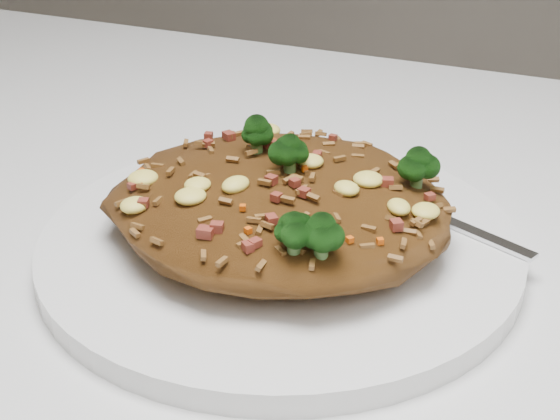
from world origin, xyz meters
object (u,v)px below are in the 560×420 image
(fork, at_px, (427,213))
(fried_rice, at_px, (281,191))
(plate, at_px, (280,243))
(dining_table, at_px, (206,352))

(fork, bearing_deg, fried_rice, -120.02)
(plate, relative_size, fork, 1.81)
(dining_table, bearing_deg, fried_rice, 2.08)
(dining_table, xyz_separation_m, fried_rice, (0.05, 0.00, 0.13))
(plate, xyz_separation_m, fork, (0.07, 0.06, 0.01))
(dining_table, relative_size, plate, 4.25)
(plate, relative_size, fried_rice, 1.41)
(fried_rice, bearing_deg, plate, 151.14)
(fried_rice, xyz_separation_m, fork, (0.07, 0.06, -0.03))
(dining_table, bearing_deg, fork, 24.56)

